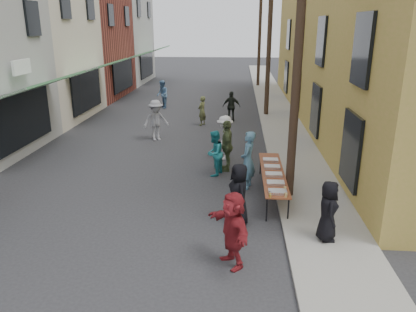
# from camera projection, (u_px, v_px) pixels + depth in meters

# --- Properties ---
(ground) EXTENTS (120.00, 120.00, 0.00)m
(ground) POSITION_uv_depth(u_px,v_px,m) (129.00, 240.00, 10.19)
(ground) COLOR #28282B
(ground) RESTS_ON ground
(sidewalk) EXTENTS (2.20, 60.00, 0.10)m
(sidewalk) POSITION_uv_depth(u_px,v_px,m) (278.00, 115.00, 24.03)
(sidewalk) COLOR gray
(sidewalk) RESTS_ON ground
(storefront_row) EXTENTS (8.00, 37.00, 9.00)m
(storefront_row) POSITION_uv_depth(u_px,v_px,m) (24.00, 43.00, 23.82)
(storefront_row) COLOR maroon
(storefront_row) RESTS_ON ground
(building_ochre) EXTENTS (10.00, 28.00, 10.00)m
(building_ochre) POSITION_uv_depth(u_px,v_px,m) (402.00, 28.00, 21.11)
(building_ochre) COLOR #A08F39
(building_ochre) RESTS_ON ground
(utility_pole_near) EXTENTS (0.26, 0.26, 9.00)m
(utility_pole_near) POSITION_uv_depth(u_px,v_px,m) (298.00, 49.00, 11.33)
(utility_pole_near) COLOR #2D2116
(utility_pole_near) RESTS_ON ground
(utility_pole_mid) EXTENTS (0.26, 0.26, 9.00)m
(utility_pole_mid) POSITION_uv_depth(u_px,v_px,m) (269.00, 37.00, 22.71)
(utility_pole_mid) COLOR #2D2116
(utility_pole_mid) RESTS_ON ground
(utility_pole_far) EXTENTS (0.26, 0.26, 9.00)m
(utility_pole_far) POSITION_uv_depth(u_px,v_px,m) (260.00, 33.00, 34.09)
(utility_pole_far) COLOR #2D2116
(utility_pole_far) RESTS_ON ground
(serving_table) EXTENTS (0.70, 4.00, 0.75)m
(serving_table) POSITION_uv_depth(u_px,v_px,m) (273.00, 173.00, 12.71)
(serving_table) COLOR brown
(serving_table) RESTS_ON ground
(catering_tray_sausage) EXTENTS (0.50, 0.33, 0.08)m
(catering_tray_sausage) POSITION_uv_depth(u_px,v_px,m) (278.00, 192.00, 11.12)
(catering_tray_sausage) COLOR maroon
(catering_tray_sausage) RESTS_ON serving_table
(catering_tray_foil_b) EXTENTS (0.50, 0.33, 0.08)m
(catering_tray_foil_b) POSITION_uv_depth(u_px,v_px,m) (276.00, 183.00, 11.74)
(catering_tray_foil_b) COLOR #B2B2B7
(catering_tray_foil_b) RESTS_ON serving_table
(catering_tray_buns) EXTENTS (0.50, 0.33, 0.08)m
(catering_tray_buns) POSITION_uv_depth(u_px,v_px,m) (274.00, 174.00, 12.40)
(catering_tray_buns) COLOR tan
(catering_tray_buns) RESTS_ON serving_table
(catering_tray_foil_d) EXTENTS (0.50, 0.33, 0.08)m
(catering_tray_foil_d) POSITION_uv_depth(u_px,v_px,m) (272.00, 167.00, 13.07)
(catering_tray_foil_d) COLOR #B2B2B7
(catering_tray_foil_d) RESTS_ON serving_table
(catering_tray_buns_end) EXTENTS (0.50, 0.33, 0.08)m
(catering_tray_buns_end) POSITION_uv_depth(u_px,v_px,m) (271.00, 160.00, 13.73)
(catering_tray_buns_end) COLOR tan
(catering_tray_buns_end) RESTS_ON serving_table
(condiment_jar_a) EXTENTS (0.07, 0.07, 0.08)m
(condiment_jar_a) POSITION_uv_depth(u_px,v_px,m) (270.00, 196.00, 10.85)
(condiment_jar_a) COLOR #A57F26
(condiment_jar_a) RESTS_ON serving_table
(condiment_jar_b) EXTENTS (0.07, 0.07, 0.08)m
(condiment_jar_b) POSITION_uv_depth(u_px,v_px,m) (270.00, 194.00, 10.95)
(condiment_jar_b) COLOR #A57F26
(condiment_jar_b) RESTS_ON serving_table
(condiment_jar_c) EXTENTS (0.07, 0.07, 0.08)m
(condiment_jar_c) POSITION_uv_depth(u_px,v_px,m) (270.00, 193.00, 11.04)
(condiment_jar_c) COLOR #A57F26
(condiment_jar_c) RESTS_ON serving_table
(cup_stack) EXTENTS (0.08, 0.08, 0.12)m
(cup_stack) POSITION_uv_depth(u_px,v_px,m) (286.00, 195.00, 10.86)
(cup_stack) COLOR tan
(cup_stack) RESTS_ON serving_table
(guest_front_a) EXTENTS (0.77, 0.96, 1.70)m
(guest_front_a) POSITION_uv_depth(u_px,v_px,m) (239.00, 194.00, 10.82)
(guest_front_a) COLOR black
(guest_front_a) RESTS_ON ground
(guest_front_b) EXTENTS (0.57, 0.77, 1.92)m
(guest_front_b) POSITION_uv_depth(u_px,v_px,m) (248.00, 160.00, 13.18)
(guest_front_b) COLOR teal
(guest_front_b) RESTS_ON ground
(guest_front_c) EXTENTS (0.85, 0.96, 1.64)m
(guest_front_c) POSITION_uv_depth(u_px,v_px,m) (214.00, 153.00, 14.34)
(guest_front_c) COLOR teal
(guest_front_c) RESTS_ON ground
(guest_front_d) EXTENTS (0.98, 1.30, 1.79)m
(guest_front_d) POSITION_uv_depth(u_px,v_px,m) (225.00, 138.00, 16.02)
(guest_front_d) COLOR silver
(guest_front_d) RESTS_ON ground
(guest_front_e) EXTENTS (0.51, 1.13, 1.90)m
(guest_front_e) POSITION_uv_depth(u_px,v_px,m) (227.00, 146.00, 14.81)
(guest_front_e) COLOR #4D5B34
(guest_front_e) RESTS_ON ground
(guest_queue_back) EXTENTS (1.23, 1.68, 1.75)m
(guest_queue_back) POSITION_uv_depth(u_px,v_px,m) (233.00, 229.00, 8.91)
(guest_queue_back) COLOR maroon
(guest_queue_back) RESTS_ON ground
(server) EXTENTS (0.49, 0.75, 1.53)m
(server) POSITION_uv_depth(u_px,v_px,m) (328.00, 211.00, 9.81)
(server) COLOR black
(server) RESTS_ON sidewalk
(passerby_left) EXTENTS (1.41, 1.21, 1.89)m
(passerby_left) POSITION_uv_depth(u_px,v_px,m) (156.00, 120.00, 18.72)
(passerby_left) COLOR gray
(passerby_left) RESTS_ON ground
(passerby_mid) EXTENTS (0.99, 0.43, 1.67)m
(passerby_mid) POSITION_uv_depth(u_px,v_px,m) (231.00, 106.00, 22.46)
(passerby_mid) COLOR black
(passerby_mid) RESTS_ON ground
(passerby_right) EXTENTS (0.59, 0.68, 1.57)m
(passerby_right) POSITION_uv_depth(u_px,v_px,m) (202.00, 111.00, 21.57)
(passerby_right) COLOR #505632
(passerby_right) RESTS_ON ground
(passerby_far) EXTENTS (0.97, 1.07, 1.79)m
(passerby_far) POSITION_uv_depth(u_px,v_px,m) (162.00, 94.00, 26.00)
(passerby_far) COLOR #567DA6
(passerby_far) RESTS_ON ground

